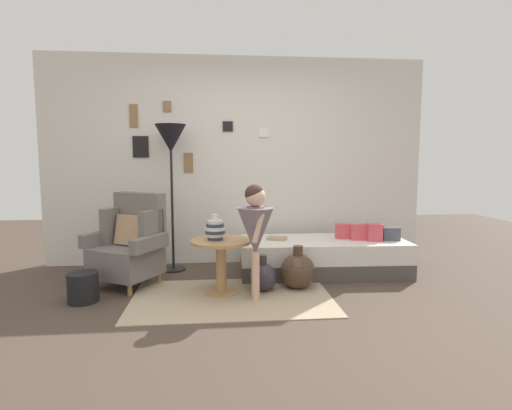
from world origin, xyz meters
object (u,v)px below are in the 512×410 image
Objects in this scene: person_child at (255,227)px; demijohn_near at (263,277)px; daybed at (322,256)px; side_table at (221,255)px; floor_lamp at (171,145)px; book_on_daybed at (277,238)px; armchair at (130,244)px; vase_striped at (215,229)px; demijohn_far at (298,271)px; magazine_basket at (83,287)px.

demijohn_near is at bearing 68.44° from person_child.
person_child reaches higher than daybed.
side_table is 0.35× the size of floor_lamp.
book_on_daybed is at bearing -11.92° from floor_lamp.
armchair is 3.86× the size of vase_striped.
armchair is 1.24m from floor_lamp.
side_table is 0.49m from person_child.
floor_lamp is at bearing 128.29° from person_child.
floor_lamp is 7.86× the size of book_on_daybed.
floor_lamp is (-0.57, 0.91, 1.10)m from side_table.
demijohn_far is at bearing 6.21° from side_table.
vase_striped reaches higher than demijohn_near.
floor_lamp is 4.67× the size of demijohn_near.
person_child is at bearing -111.09° from book_on_daybed.
armchair is 4.41× the size of book_on_daybed.
side_table is 0.55× the size of person_child.
vase_striped is at bearing -137.51° from book_on_daybed.
person_child is 4.98× the size of book_on_daybed.
vase_striped is 0.15× the size of floor_lamp.
book_on_daybed is at bearing 45.19° from side_table.
magazine_basket is at bearing -174.40° from demijohn_far.
daybed is 4.31× the size of demijohn_far.
armchair reaches higher than side_table.
book_on_daybed is at bearing 175.47° from daybed.
floor_lamp is 1.85m from magazine_basket.
floor_lamp is (0.39, 0.53, 1.05)m from armchair.
daybed reaches higher than magazine_basket.
armchair is 0.56× the size of floor_lamp.
vase_striped is at bearing -60.67° from floor_lamp.
floor_lamp is 6.18× the size of magazine_basket.
floor_lamp is 2.05m from demijohn_far.
book_on_daybed is at bearing 68.91° from person_child.
magazine_basket is at bearing 176.83° from person_child.
person_child is at bearing -51.71° from floor_lamp.
daybed reaches higher than demijohn_near.
demijohn_far reaches higher than book_on_daybed.
armchair is 1.43m from person_child.
book_on_daybed is (0.71, 0.65, -0.23)m from vase_striped.
side_table is 2.15× the size of magazine_basket.
armchair is at bearing 165.75° from demijohn_near.
person_child is 2.46× the size of demijohn_far.
side_table is 1.54m from floor_lamp.
vase_striped reaches higher than magazine_basket.
side_table reaches higher than demijohn_near.
demijohn_far is at bearing -31.53° from floor_lamp.
vase_striped is at bearing 172.24° from side_table.
floor_lamp is 3.87× the size of demijohn_far.
book_on_daybed reaches higher than daybed.
armchair is 1.44m from demijohn_near.
daybed is 0.66m from demijohn_far.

